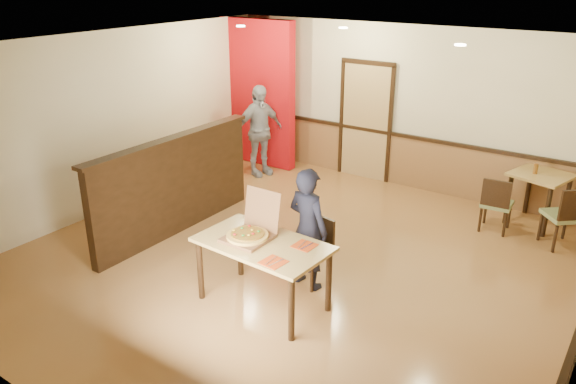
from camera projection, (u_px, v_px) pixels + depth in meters
name	position (u px, v px, depth m)	size (l,w,h in m)	color
floor	(297.00, 262.00, 7.51)	(7.00, 7.00, 0.00)	#A3733F
ceiling	(298.00, 48.00, 6.46)	(7.00, 7.00, 0.00)	black
wall_back	(409.00, 108.00, 9.66)	(7.00, 7.00, 0.00)	#FAF1C3
wall_left	(112.00, 122.00, 8.82)	(7.00, 7.00, 0.00)	#FAF1C3
wainscot_back	(404.00, 161.00, 10.00)	(7.00, 0.04, 0.90)	olive
chair_rail_back	(406.00, 136.00, 9.81)	(7.00, 0.06, 0.06)	black
back_door	(366.00, 122.00, 10.18)	(0.90, 0.06, 2.10)	tan
booth_partition	(174.00, 185.00, 8.13)	(0.20, 3.10, 1.44)	black
red_accent_panel	(258.00, 93.00, 10.80)	(1.60, 0.20, 2.78)	#B70D13
spot_a	(241.00, 26.00, 9.05)	(0.14, 0.14, 0.02)	#FFE3B2
spot_b	(343.00, 28.00, 8.80)	(0.14, 0.14, 0.02)	#FFE3B2
spot_c	(460.00, 45.00, 6.88)	(0.14, 0.14, 0.02)	#FFE3B2
main_table	(263.00, 251.00, 6.32)	(1.54, 0.93, 0.80)	tan
diner_chair	(315.00, 247.00, 6.91)	(0.48, 0.48, 0.84)	olive
side_chair_left	(496.00, 203.00, 8.21)	(0.45, 0.45, 0.85)	olive
side_chair_right	(567.00, 215.00, 7.71)	(0.65, 0.65, 0.93)	olive
side_table	(540.00, 185.00, 8.38)	(0.94, 0.94, 0.82)	tan
diner	(308.00, 229.00, 6.70)	(0.56, 0.37, 1.53)	black
passerby	(259.00, 131.00, 10.36)	(1.00, 0.42, 1.70)	#9898A0
pizza_box	(250.00, 233.00, 6.36)	(0.48, 0.57, 0.51)	brown
pizza	(247.00, 236.00, 6.33)	(0.47, 0.47, 0.03)	gold
napkin_near	(273.00, 262.00, 5.86)	(0.26, 0.26, 0.01)	#C83E0E
napkin_far	(304.00, 246.00, 6.20)	(0.24, 0.24, 0.01)	#C83E0E
condiment	(536.00, 169.00, 8.29)	(0.06, 0.06, 0.16)	brown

